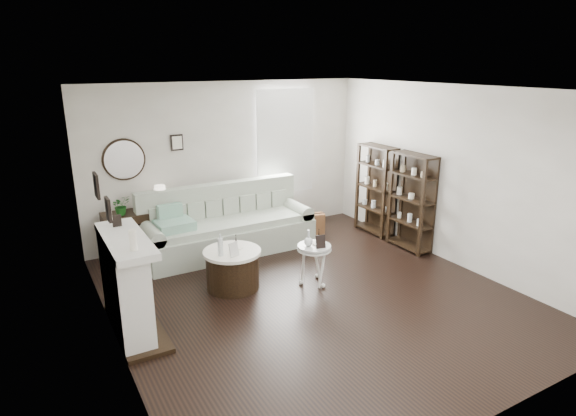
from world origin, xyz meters
TOP-DOWN VIEW (x-y plane):
  - room at (0.73, 2.70)m, footprint 5.50×5.50m
  - fireplace at (-2.32, 0.30)m, footprint 0.50×1.40m
  - shelf_unit_far at (2.33, 1.55)m, footprint 0.30×0.80m
  - shelf_unit_near at (2.33, 0.65)m, footprint 0.30×0.80m
  - sofa at (-0.35, 2.09)m, footprint 2.77×0.96m
  - quilt at (-1.26, 1.95)m, footprint 0.58×0.48m
  - suitcase at (1.20, 2.02)m, footprint 0.61×0.32m
  - dresser at (-1.63, 2.47)m, footprint 1.15×0.49m
  - table_lamp at (-1.30, 2.47)m, footprint 0.25×0.25m
  - potted_plant at (-1.92, 2.42)m, footprint 0.33×0.30m
  - drum_table at (-0.83, 0.74)m, footprint 0.79×0.79m
  - pedestal_table at (0.21, 0.29)m, footprint 0.48×0.48m
  - eiffel_drum at (-0.74, 0.80)m, footprint 0.10×0.10m
  - bottle_drum at (-1.03, 0.65)m, footprint 0.07×0.07m
  - card_frame_drum at (-0.89, 0.54)m, footprint 0.15×0.10m
  - eiffel_ped at (0.30, 0.32)m, footprint 0.13×0.13m
  - flask_ped at (0.13, 0.31)m, footprint 0.12×0.12m
  - card_frame_ped at (0.23, 0.16)m, footprint 0.14×0.08m

SIDE VIEW (x-z plane):
  - suitcase at x=1.20m, z-range 0.00..0.39m
  - drum_table at x=-0.83m, z-range 0.00..0.55m
  - sofa at x=-0.35m, z-range -0.18..0.89m
  - dresser at x=-1.63m, z-range 0.00..0.77m
  - pedestal_table at x=0.21m, z-range 0.24..0.82m
  - fireplace at x=-2.32m, z-range -0.38..1.46m
  - quilt at x=-1.26m, z-range 0.55..0.69m
  - eiffel_drum at x=-0.74m, z-range 0.55..0.73m
  - card_frame_drum at x=-0.89m, z-range 0.55..0.74m
  - card_frame_ped at x=0.23m, z-range 0.58..0.76m
  - eiffel_ped at x=0.30m, z-range 0.58..0.77m
  - flask_ped at x=0.13m, z-range 0.58..0.81m
  - bottle_drum at x=-1.03m, z-range 0.55..0.85m
  - shelf_unit_far at x=2.33m, z-range 0.00..1.60m
  - shelf_unit_near at x=2.33m, z-range 0.00..1.60m
  - potted_plant at x=-1.92m, z-range 0.77..1.06m
  - table_lamp at x=-1.30m, z-range 0.77..1.14m
  - room at x=0.73m, z-range -1.15..4.35m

